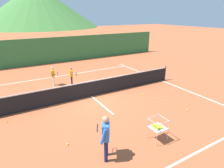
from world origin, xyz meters
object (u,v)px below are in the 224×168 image
object	(u,v)px
tennis_ball_2	(7,122)
tennis_ball_4	(157,99)
student_0	(53,74)
tennis_ball_7	(67,144)
tennis_ball_6	(163,101)
tennis_net	(91,88)
instructor	(106,134)
tennis_ball_3	(172,90)
ball_cart	(157,127)
student_1	(72,74)
tennis_ball_1	(143,95)
tennis_ball_0	(187,110)

from	to	relation	value
tennis_ball_2	tennis_ball_4	bearing A→B (deg)	-11.87
student_0	tennis_ball_7	world-z (taller)	student_0
tennis_ball_6	tennis_ball_7	world-z (taller)	same
tennis_net	tennis_ball_2	distance (m)	4.60
instructor	student_0	bearing A→B (deg)	87.53
tennis_ball_6	tennis_ball_3	bearing A→B (deg)	29.21
ball_cart	tennis_ball_3	world-z (taller)	ball_cart
student_1	tennis_ball_1	bearing A→B (deg)	-52.14
tennis_net	student_1	bearing A→B (deg)	97.18
tennis_ball_6	tennis_ball_4	bearing A→B (deg)	103.92
tennis_ball_0	tennis_ball_6	world-z (taller)	same
tennis_ball_2	tennis_ball_4	xyz separation A→B (m)	(7.56, -1.59, 0.00)
ball_cart	tennis_ball_6	distance (m)	3.69
tennis_ball_1	tennis_ball_6	world-z (taller)	same
ball_cart	tennis_ball_3	size ratio (longest dim) A/B	13.22
student_0	tennis_net	bearing A→B (deg)	-64.65
tennis_ball_0	tennis_net	bearing A→B (deg)	130.37
tennis_ball_3	tennis_ball_6	size ratio (longest dim) A/B	1.00
ball_cart	tennis_ball_6	size ratio (longest dim) A/B	13.22
tennis_ball_3	tennis_ball_1	bearing A→B (deg)	172.55
tennis_ball_0	tennis_ball_7	bearing A→B (deg)	176.23
tennis_ball_2	tennis_net	bearing A→B (deg)	8.83
ball_cart	tennis_ball_1	world-z (taller)	ball_cart
student_0	ball_cart	world-z (taller)	student_0
tennis_ball_1	instructor	bearing A→B (deg)	-141.80
ball_cart	tennis_ball_2	distance (m)	6.62
ball_cart	tennis_ball_2	size ratio (longest dim) A/B	13.22
tennis_ball_0	tennis_ball_6	bearing A→B (deg)	102.80
ball_cart	tennis_ball_1	bearing A→B (deg)	57.43
tennis_ball_7	tennis_ball_0	bearing A→B (deg)	-3.77
tennis_ball_2	tennis_ball_7	world-z (taller)	same
tennis_ball_0	tennis_ball_2	xyz separation A→B (m)	(-7.96, 3.35, 0.00)
tennis_ball_3	tennis_ball_6	bearing A→B (deg)	-150.79
instructor	tennis_ball_3	distance (m)	7.40
tennis_ball_1	student_0	bearing A→B (deg)	133.14
tennis_ball_0	tennis_ball_6	distance (m)	1.42
student_0	instructor	bearing A→B (deg)	-92.47
tennis_ball_0	tennis_ball_2	bearing A→B (deg)	157.22
tennis_ball_1	tennis_ball_7	xyz separation A→B (m)	(-5.40, -2.20, 0.00)
tennis_net	instructor	world-z (taller)	instructor
tennis_net	ball_cart	bearing A→B (deg)	-85.48
ball_cart	tennis_ball_4	bearing A→B (deg)	46.77
tennis_ball_0	tennis_ball_1	size ratio (longest dim) A/B	1.00
instructor	tennis_ball_1	world-z (taller)	instructor
tennis_ball_3	tennis_ball_2	bearing A→B (deg)	173.82
tennis_ball_0	tennis_ball_7	size ratio (longest dim) A/B	1.00
tennis_ball_1	tennis_ball_4	distance (m)	0.90
student_1	tennis_ball_6	world-z (taller)	student_1
tennis_ball_0	student_1	bearing A→B (deg)	119.91
tennis_net	tennis_ball_2	bearing A→B (deg)	-171.17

